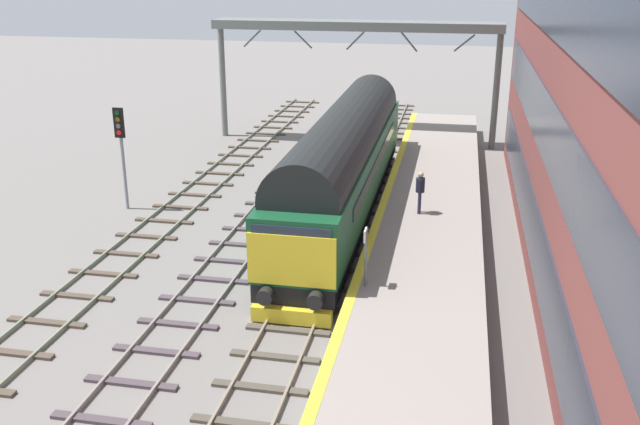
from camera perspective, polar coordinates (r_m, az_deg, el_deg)
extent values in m
plane|color=slate|center=(25.50, 0.18, -3.93)|extent=(140.00, 140.00, 0.00)
cube|color=gray|center=(25.61, -1.40, -3.65)|extent=(0.07, 60.00, 0.15)
cube|color=gray|center=(25.36, 1.77, -3.90)|extent=(0.07, 60.00, 0.15)
cube|color=#4C453B|center=(17.24, -6.29, -16.63)|extent=(2.50, 0.26, 0.09)
cube|color=#4C453B|center=(18.42, -4.88, -13.94)|extent=(2.50, 0.26, 0.09)
cube|color=#4C453B|center=(19.63, -3.66, -11.58)|extent=(2.50, 0.26, 0.09)
cube|color=#4C453B|center=(20.89, -2.61, -9.49)|extent=(2.50, 0.26, 0.09)
cube|color=#4C453B|center=(22.17, -1.69, -7.64)|extent=(2.50, 0.26, 0.09)
cube|color=#4C453B|center=(23.48, -0.88, -5.99)|extent=(2.50, 0.26, 0.09)
cube|color=#4C453B|center=(24.81, -0.16, -4.52)|extent=(2.50, 0.26, 0.09)
cube|color=#4C453B|center=(26.16, 0.49, -3.19)|extent=(2.50, 0.26, 0.09)
cube|color=#4C453B|center=(27.53, 1.07, -2.00)|extent=(2.50, 0.26, 0.09)
cube|color=#4C453B|center=(28.90, 1.60, -0.92)|extent=(2.50, 0.26, 0.09)
cube|color=#4C453B|center=(30.30, 2.07, 0.06)|extent=(2.50, 0.26, 0.09)
cube|color=#4C453B|center=(31.70, 2.51, 0.96)|extent=(2.50, 0.26, 0.09)
cube|color=#4C453B|center=(33.10, 2.90, 1.78)|extent=(2.50, 0.26, 0.09)
cube|color=#4C453B|center=(34.52, 3.27, 2.53)|extent=(2.50, 0.26, 0.09)
cube|color=#4C453B|center=(35.94, 3.61, 3.22)|extent=(2.50, 0.26, 0.09)
cube|color=#4C453B|center=(37.37, 3.92, 3.86)|extent=(2.50, 0.26, 0.09)
cube|color=#4C453B|center=(38.81, 4.21, 4.46)|extent=(2.50, 0.26, 0.09)
cube|color=#4C453B|center=(40.25, 4.48, 5.01)|extent=(2.50, 0.26, 0.09)
cube|color=#4C453B|center=(41.69, 4.73, 5.52)|extent=(2.50, 0.26, 0.09)
cube|color=#4C453B|center=(43.14, 4.96, 5.99)|extent=(2.50, 0.26, 0.09)
cube|color=#4C453B|center=(44.59, 5.18, 6.44)|extent=(2.50, 0.26, 0.09)
cube|color=#4C453B|center=(46.04, 5.39, 6.86)|extent=(2.50, 0.26, 0.09)
cube|color=#4C453B|center=(47.50, 5.58, 7.25)|extent=(2.50, 0.26, 0.09)
cube|color=#4C453B|center=(48.96, 5.76, 7.62)|extent=(2.50, 0.26, 0.09)
cube|color=#4C453B|center=(50.42, 5.93, 7.97)|extent=(2.50, 0.26, 0.09)
cube|color=#4C453B|center=(51.89, 6.10, 8.30)|extent=(2.50, 0.26, 0.09)
cube|color=#4C453B|center=(53.35, 6.25, 8.61)|extent=(2.50, 0.26, 0.09)
cube|color=gray|center=(26.47, -8.39, -3.06)|extent=(0.07, 60.00, 0.15)
cube|color=gray|center=(26.05, -5.41, -3.32)|extent=(0.07, 60.00, 0.15)
cube|color=#493D43|center=(18.01, -17.26, -15.75)|extent=(2.50, 0.26, 0.09)
cube|color=#493D43|center=(19.15, -15.03, -13.18)|extent=(2.50, 0.26, 0.09)
cube|color=#493D43|center=(20.35, -13.10, -10.88)|extent=(2.50, 0.26, 0.09)
cube|color=#493D43|center=(21.60, -11.42, -8.84)|extent=(2.50, 0.26, 0.09)
cube|color=#493D43|center=(22.89, -9.93, -7.02)|extent=(2.50, 0.26, 0.09)
cube|color=#493D43|center=(24.22, -8.62, -5.39)|extent=(2.50, 0.26, 0.09)
cube|color=#493D43|center=(25.57, -7.45, -3.93)|extent=(2.50, 0.26, 0.09)
cube|color=#493D43|center=(26.95, -6.40, -2.61)|extent=(2.50, 0.26, 0.09)
cube|color=#493D43|center=(28.35, -5.46, -1.43)|extent=(2.50, 0.26, 0.09)
cube|color=#493D43|center=(29.77, -4.60, -0.35)|extent=(2.50, 0.26, 0.09)
cube|color=#493D43|center=(31.20, -3.83, 0.63)|extent=(2.50, 0.26, 0.09)
cube|color=#493D43|center=(32.65, -3.12, 1.52)|extent=(2.50, 0.26, 0.09)
cube|color=#493D43|center=(34.11, -2.48, 2.33)|extent=(2.50, 0.26, 0.09)
cube|color=#493D43|center=(35.58, -1.88, 3.08)|extent=(2.50, 0.26, 0.09)
cube|color=#493D43|center=(37.05, -1.33, 3.76)|extent=(2.50, 0.26, 0.09)
cube|color=#493D43|center=(38.54, -0.83, 4.40)|extent=(2.50, 0.26, 0.09)
cube|color=#493D43|center=(40.03, -0.36, 4.99)|extent=(2.50, 0.26, 0.09)
cube|color=#493D43|center=(41.53, 0.08, 5.53)|extent=(2.50, 0.26, 0.09)
cube|color=#493D43|center=(43.04, 0.49, 6.04)|extent=(2.50, 0.26, 0.09)
cube|color=#493D43|center=(44.55, 0.87, 6.51)|extent=(2.50, 0.26, 0.09)
cube|color=#493D43|center=(46.06, 1.22, 6.95)|extent=(2.50, 0.26, 0.09)
cube|color=#493D43|center=(47.58, 1.55, 7.36)|extent=(2.50, 0.26, 0.09)
cube|color=#493D43|center=(49.10, 1.87, 7.74)|extent=(2.50, 0.26, 0.09)
cube|color=#493D43|center=(50.63, 2.16, 8.11)|extent=(2.50, 0.26, 0.09)
cube|color=#493D43|center=(52.16, 2.44, 8.45)|extent=(2.50, 0.26, 0.09)
cube|color=#493D43|center=(53.69, 2.70, 8.77)|extent=(2.50, 0.26, 0.09)
cube|color=slate|center=(27.96, -15.94, -2.38)|extent=(0.07, 60.00, 0.15)
cube|color=slate|center=(27.35, -13.26, -2.63)|extent=(0.07, 60.00, 0.15)
cube|color=#4E4135|center=(21.54, -23.68, -10.34)|extent=(2.50, 0.26, 0.09)
cube|color=#4E4135|center=(22.80, -21.22, -8.27)|extent=(2.50, 0.26, 0.09)
cube|color=#4E4135|center=(24.13, -19.05, -6.42)|extent=(2.50, 0.26, 0.09)
cube|color=#4E4135|center=(25.51, -17.12, -4.75)|extent=(2.50, 0.26, 0.09)
cube|color=#4E4135|center=(26.93, -15.40, -3.25)|extent=(2.50, 0.26, 0.09)
cube|color=#4E4135|center=(28.39, -13.86, -1.90)|extent=(2.50, 0.26, 0.09)
cube|color=#4E4135|center=(29.89, -12.48, -0.69)|extent=(2.50, 0.26, 0.09)
cube|color=#4E4135|center=(31.41, -11.22, 0.41)|extent=(2.50, 0.26, 0.09)
cube|color=#4E4135|center=(32.96, -10.09, 1.41)|extent=(2.50, 0.26, 0.09)
cube|color=#4E4135|center=(34.53, -9.06, 2.32)|extent=(2.50, 0.26, 0.09)
cube|color=#4E4135|center=(36.12, -8.11, 3.14)|extent=(2.50, 0.26, 0.09)
cube|color=#4E4135|center=(37.72, -7.25, 3.90)|extent=(2.50, 0.26, 0.09)
cube|color=#4E4135|center=(39.33, -6.45, 4.59)|extent=(2.50, 0.26, 0.09)
cube|color=#4E4135|center=(40.96, -5.72, 5.23)|extent=(2.50, 0.26, 0.09)
cube|color=#4E4135|center=(42.60, -5.04, 5.82)|extent=(2.50, 0.26, 0.09)
cube|color=#4E4135|center=(44.25, -4.41, 6.36)|extent=(2.50, 0.26, 0.09)
cube|color=#4E4135|center=(45.91, -3.82, 6.86)|extent=(2.50, 0.26, 0.09)
cube|color=#4E4135|center=(47.57, -3.28, 7.33)|extent=(2.50, 0.26, 0.09)
cube|color=#4E4135|center=(49.25, -2.77, 7.77)|extent=(2.50, 0.26, 0.09)
cube|color=#4E4135|center=(50.92, -2.29, 8.17)|extent=(2.50, 0.26, 0.09)
cube|color=#4E4135|center=(52.61, -1.84, 8.55)|extent=(2.50, 0.26, 0.09)
cube|color=#4E4135|center=(54.30, -1.42, 8.91)|extent=(2.50, 0.26, 0.09)
cube|color=gray|center=(24.93, 8.34, -3.48)|extent=(4.00, 44.00, 1.00)
cube|color=yellow|center=(24.87, 4.14, -2.11)|extent=(0.30, 44.00, 0.01)
cube|color=#282E3D|center=(22.36, 17.21, -2.98)|extent=(0.06, 35.00, 1.98)
cube|color=#282E3D|center=(21.30, 18.16, 5.81)|extent=(0.06, 35.00, 1.98)
cube|color=#282E3D|center=(20.80, 19.22, 15.27)|extent=(0.06, 35.00, 1.98)
cube|color=black|center=(29.61, 1.95, 1.18)|extent=(2.56, 18.90, 0.60)
cube|color=#144B2A|center=(29.21, 1.98, 3.69)|extent=(2.70, 18.90, 2.10)
cylinder|color=black|center=(28.90, 2.01, 6.04)|extent=(2.56, 17.39, 2.57)
cube|color=yellow|center=(20.48, -2.33, -3.93)|extent=(2.65, 0.08, 1.58)
cube|color=#232D3D|center=(20.22, -2.35, -2.02)|extent=(2.38, 0.04, 0.64)
cube|color=#232D3D|center=(28.95, 4.67, 4.11)|extent=(0.04, 13.23, 0.44)
cylinder|color=black|center=(20.94, -4.44, -6.74)|extent=(0.48, 0.35, 0.48)
cylinder|color=black|center=(20.62, -0.38, -7.12)|extent=(0.48, 0.35, 0.48)
cube|color=yellow|center=(21.19, -2.31, -8.29)|extent=(2.43, 0.36, 0.47)
cylinder|color=black|center=(22.68, -1.24, -5.63)|extent=(1.64, 1.04, 1.04)
cylinder|color=black|center=(23.66, -0.67, -4.52)|extent=(1.64, 1.04, 1.04)
cylinder|color=black|center=(24.64, -0.15, -3.49)|extent=(1.64, 1.04, 1.04)
cylinder|color=black|center=(34.91, 3.41, 3.54)|extent=(1.64, 1.04, 1.04)
cylinder|color=black|center=(35.96, 3.66, 4.02)|extent=(1.64, 1.04, 1.04)
cylinder|color=black|center=(37.01, 3.89, 4.47)|extent=(1.64, 1.04, 1.04)
cylinder|color=gray|center=(31.29, -15.63, 4.17)|extent=(0.14, 0.14, 4.46)
cube|color=black|center=(30.87, -15.95, 6.99)|extent=(0.44, 0.10, 1.27)
cylinder|color=#0A3E13|center=(30.73, -16.07, 7.75)|extent=(0.20, 0.06, 0.20)
cylinder|color=#53470A|center=(30.79, -16.02, 7.24)|extent=(0.20, 0.06, 0.20)
cylinder|color=#50504E|center=(30.84, -15.98, 6.74)|extent=(0.20, 0.06, 0.20)
cylinder|color=red|center=(30.91, -15.93, 6.23)|extent=(0.20, 0.06, 0.20)
cylinder|color=slate|center=(21.00, 3.73, -3.67)|extent=(0.08, 0.08, 1.80)
cube|color=white|center=(20.73, 3.69, -1.83)|extent=(0.05, 0.44, 0.36)
cube|color=black|center=(20.73, 3.61, -1.83)|extent=(0.01, 0.20, 0.24)
cylinder|color=#2C2841|center=(27.36, 8.04, 0.76)|extent=(0.13, 0.13, 0.84)
cylinder|color=#2C2841|center=(27.54, 8.05, 0.89)|extent=(0.13, 0.13, 0.84)
cylinder|color=#201F2F|center=(27.23, 8.11, 2.22)|extent=(0.35, 0.35, 0.56)
sphere|color=tan|center=(27.11, 8.15, 3.04)|extent=(0.22, 0.22, 0.22)
cylinder|color=#201F2F|center=(27.03, 8.10, 2.08)|extent=(0.09, 0.09, 0.52)
cylinder|color=#201F2F|center=(27.43, 8.12, 2.35)|extent=(0.09, 0.09, 0.52)
cylinder|color=slate|center=(43.67, -7.85, 10.34)|extent=(0.36, 0.36, 6.50)
cylinder|color=slate|center=(41.40, 14.04, 9.44)|extent=(0.36, 0.36, 6.50)
cube|color=slate|center=(41.34, 2.90, 14.87)|extent=(16.48, 2.00, 0.50)
cylinder|color=slate|center=(42.74, -5.50, 13.82)|extent=(1.10, 0.10, 1.02)
cylinder|color=slate|center=(41.98, -1.38, 13.79)|extent=(1.09, 0.10, 1.03)
cylinder|color=slate|center=(41.42, 2.88, 13.70)|extent=(1.06, 0.10, 1.06)
cylinder|color=slate|center=(41.09, 7.21, 13.52)|extent=(1.00, 0.10, 1.12)
cylinder|color=slate|center=(40.99, 11.59, 13.27)|extent=(1.13, 0.10, 0.98)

